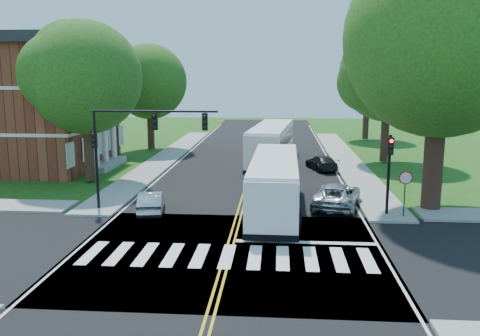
# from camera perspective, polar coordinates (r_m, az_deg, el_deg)

# --- Properties ---
(ground) EXTENTS (140.00, 140.00, 0.00)m
(ground) POSITION_cam_1_polar(r_m,az_deg,el_deg) (22.80, -1.32, -9.47)
(ground) COLOR #194E13
(ground) RESTS_ON ground
(road) EXTENTS (14.00, 96.00, 0.01)m
(road) POSITION_cam_1_polar(r_m,az_deg,el_deg) (40.14, 1.21, -0.66)
(road) COLOR black
(road) RESTS_ON ground
(cross_road) EXTENTS (60.00, 12.00, 0.01)m
(cross_road) POSITION_cam_1_polar(r_m,az_deg,el_deg) (22.79, -1.32, -9.45)
(cross_road) COLOR black
(cross_road) RESTS_ON ground
(center_line) EXTENTS (0.36, 70.00, 0.01)m
(center_line) POSITION_cam_1_polar(r_m,az_deg,el_deg) (44.06, 1.50, 0.36)
(center_line) COLOR gold
(center_line) RESTS_ON road
(edge_line_w) EXTENTS (0.12, 70.00, 0.01)m
(edge_line_w) POSITION_cam_1_polar(r_m,az_deg,el_deg) (44.91, -7.20, 0.47)
(edge_line_w) COLOR silver
(edge_line_w) RESTS_ON road
(edge_line_e) EXTENTS (0.12, 70.00, 0.01)m
(edge_line_e) POSITION_cam_1_polar(r_m,az_deg,el_deg) (44.25, 10.33, 0.23)
(edge_line_e) COLOR silver
(edge_line_e) RESTS_ON road
(crosswalk) EXTENTS (12.60, 3.00, 0.01)m
(crosswalk) POSITION_cam_1_polar(r_m,az_deg,el_deg) (22.32, -1.45, -9.87)
(crosswalk) COLOR silver
(crosswalk) RESTS_ON road
(stop_bar) EXTENTS (6.60, 0.40, 0.01)m
(stop_bar) POSITION_cam_1_polar(r_m,az_deg,el_deg) (24.24, 7.41, -8.28)
(stop_bar) COLOR silver
(stop_bar) RESTS_ON road
(sidewalk_nw) EXTENTS (2.60, 40.00, 0.15)m
(sidewalk_nw) POSITION_cam_1_polar(r_m,az_deg,el_deg) (48.10, -8.24, 1.19)
(sidewalk_nw) COLOR gray
(sidewalk_nw) RESTS_ON ground
(sidewalk_ne) EXTENTS (2.60, 40.00, 0.15)m
(sidewalk_ne) POSITION_cam_1_polar(r_m,az_deg,el_deg) (47.36, 11.77, 0.93)
(sidewalk_ne) COLOR gray
(sidewalk_ne) RESTS_ON ground
(tree_ne_big) EXTENTS (10.80, 10.80, 14.91)m
(tree_ne_big) POSITION_cam_1_polar(r_m,az_deg,el_deg) (30.68, 21.73, 13.22)
(tree_ne_big) COLOR #341D15
(tree_ne_big) RESTS_ON ground
(tree_west_near) EXTENTS (8.00, 8.00, 11.40)m
(tree_west_near) POSITION_cam_1_polar(r_m,az_deg,el_deg) (37.86, -17.02, 9.67)
(tree_west_near) COLOR #341D15
(tree_west_near) RESTS_ON ground
(tree_west_far) EXTENTS (7.60, 7.60, 10.67)m
(tree_west_far) POSITION_cam_1_polar(r_m,az_deg,el_deg) (52.98, -10.15, 9.51)
(tree_west_far) COLOR #341D15
(tree_west_far) RESTS_ON ground
(tree_east_mid) EXTENTS (8.40, 8.40, 11.93)m
(tree_east_mid) POSITION_cam_1_polar(r_m,az_deg,el_deg) (46.27, 16.29, 10.20)
(tree_east_mid) COLOR #341D15
(tree_east_mid) RESTS_ON ground
(tree_east_far) EXTENTS (7.20, 7.20, 10.34)m
(tree_east_far) POSITION_cam_1_polar(r_m,az_deg,el_deg) (62.19, 14.13, 9.36)
(tree_east_far) COLOR #341D15
(tree_east_far) RESTS_ON ground
(signal_nw) EXTENTS (7.15, 0.46, 5.66)m
(signal_nw) POSITION_cam_1_polar(r_m,az_deg,el_deg) (29.07, -11.67, 3.57)
(signal_nw) COLOR black
(signal_nw) RESTS_ON ground
(signal_ne) EXTENTS (0.30, 0.46, 4.40)m
(signal_ne) POSITION_cam_1_polar(r_m,az_deg,el_deg) (28.81, 16.42, 0.45)
(signal_ne) COLOR black
(signal_ne) RESTS_ON ground
(stop_sign) EXTENTS (0.76, 0.08, 2.53)m
(stop_sign) POSITION_cam_1_polar(r_m,az_deg,el_deg) (28.72, 18.08, -1.57)
(stop_sign) COLOR black
(stop_sign) RESTS_ON ground
(bus_lead) EXTENTS (3.08, 12.04, 3.10)m
(bus_lead) POSITION_cam_1_polar(r_m,az_deg,el_deg) (29.06, 3.89, -1.70)
(bus_lead) COLOR white
(bus_lead) RESTS_ON road
(bus_follow) EXTENTS (4.15, 13.21, 3.36)m
(bus_follow) POSITION_cam_1_polar(r_m,az_deg,el_deg) (44.64, 3.53, 2.78)
(bus_follow) COLOR white
(bus_follow) RESTS_ON road
(hatchback) EXTENTS (1.97, 3.96, 1.25)m
(hatchback) POSITION_cam_1_polar(r_m,az_deg,el_deg) (29.28, -9.95, -3.78)
(hatchback) COLOR #B4B6BB
(hatchback) RESTS_ON road
(suv) EXTENTS (3.56, 5.62, 1.45)m
(suv) POSITION_cam_1_polar(r_m,az_deg,el_deg) (30.52, 10.79, -3.03)
(suv) COLOR silver
(suv) RESTS_ON road
(dark_sedan) EXTENTS (2.75, 4.41, 1.19)m
(dark_sedan) POSITION_cam_1_polar(r_m,az_deg,el_deg) (42.24, 9.15, 0.60)
(dark_sedan) COLOR black
(dark_sedan) RESTS_ON road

